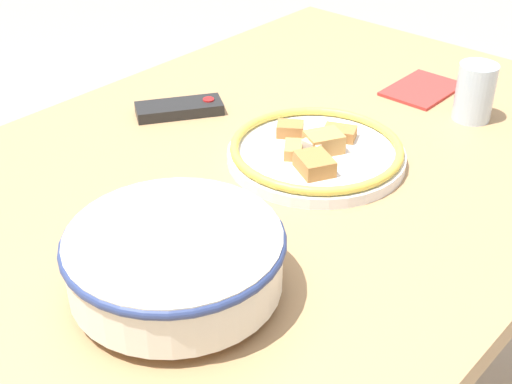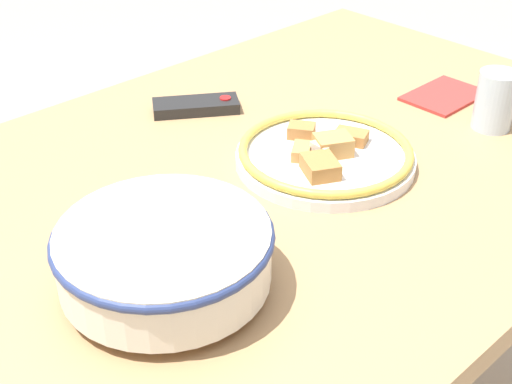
{
  "view_description": "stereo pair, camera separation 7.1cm",
  "coord_description": "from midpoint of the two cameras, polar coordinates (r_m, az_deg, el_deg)",
  "views": [
    {
      "loc": [
        -0.65,
        -0.63,
        1.33
      ],
      "look_at": [
        -0.03,
        -0.08,
        0.8
      ],
      "focal_mm": 50.0,
      "sensor_mm": 36.0,
      "label": 1
    },
    {
      "loc": [
        -0.6,
        -0.68,
        1.33
      ],
      "look_at": [
        -0.03,
        -0.08,
        0.8
      ],
      "focal_mm": 50.0,
      "sensor_mm": 36.0,
      "label": 2
    }
  ],
  "objects": [
    {
      "name": "dining_table",
      "position": [
        1.11,
        0.27,
        -3.22
      ],
      "size": [
        1.52,
        0.88,
        0.76
      ],
      "color": "tan",
      "rests_on": "ground_plane"
    },
    {
      "name": "noodle_bowl",
      "position": [
        0.85,
        -4.96,
        -5.08
      ],
      "size": [
        0.26,
        0.26,
        0.09
      ],
      "color": "silver",
      "rests_on": "dining_table"
    },
    {
      "name": "food_plate",
      "position": [
        1.13,
        7.37,
        2.96
      ],
      "size": [
        0.28,
        0.28,
        0.05
      ],
      "color": "white",
      "rests_on": "dining_table"
    },
    {
      "name": "tv_remote",
      "position": [
        1.29,
        -3.23,
        6.86
      ],
      "size": [
        0.16,
        0.13,
        0.02
      ],
      "rotation": [
        0.0,
        0.0,
        4.12
      ],
      "color": "black",
      "rests_on": "dining_table"
    },
    {
      "name": "drinking_glass",
      "position": [
        1.29,
        20.12,
        6.86
      ],
      "size": [
        0.07,
        0.07,
        0.1
      ],
      "color": "silver",
      "rests_on": "dining_table"
    },
    {
      "name": "folded_napkin",
      "position": [
        1.4,
        16.27,
        7.38
      ],
      "size": [
        0.15,
        0.11,
        0.01
      ],
      "color": "#B2332D",
      "rests_on": "dining_table"
    }
  ]
}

